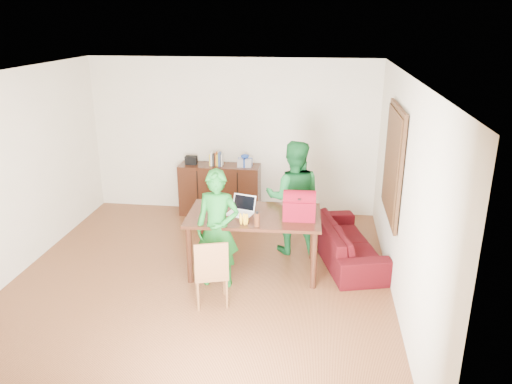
# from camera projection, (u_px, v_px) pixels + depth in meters

# --- Properties ---
(room) EXTENTS (5.20, 5.70, 2.90)m
(room) POSITION_uv_depth(u_px,v_px,m) (198.00, 187.00, 6.26)
(room) COLOR #412010
(room) RESTS_ON ground
(table) EXTENTS (1.81, 1.06, 0.83)m
(table) POSITION_uv_depth(u_px,v_px,m) (254.00, 222.00, 6.71)
(table) COLOR black
(table) RESTS_ON ground
(chair) EXTENTS (0.49, 0.48, 0.87)m
(chair) POSITION_uv_depth(u_px,v_px,m) (211.00, 284.00, 6.06)
(chair) COLOR brown
(chair) RESTS_ON ground
(person_near) EXTENTS (0.59, 0.41, 1.56)m
(person_near) POSITION_uv_depth(u_px,v_px,m) (218.00, 229.00, 6.34)
(person_near) COLOR #16631E
(person_near) RESTS_ON ground
(person_far) EXTENTS (0.84, 0.66, 1.69)m
(person_far) POSITION_uv_depth(u_px,v_px,m) (293.00, 198.00, 7.25)
(person_far) COLOR #155F28
(person_far) RESTS_ON ground
(laptop) EXTENTS (0.38, 0.31, 0.23)m
(laptop) POSITION_uv_depth(u_px,v_px,m) (240.00, 211.00, 6.66)
(laptop) COLOR white
(laptop) RESTS_ON table
(bananas) EXTENTS (0.18, 0.14, 0.06)m
(bananas) POSITION_uv_depth(u_px,v_px,m) (244.00, 222.00, 6.33)
(bananas) COLOR #C39316
(bananas) RESTS_ON table
(bottle) EXTENTS (0.08, 0.08, 0.19)m
(bottle) POSITION_uv_depth(u_px,v_px,m) (257.00, 219.00, 6.27)
(bottle) COLOR #542613
(bottle) RESTS_ON table
(red_bag) EXTENTS (0.42, 0.25, 0.31)m
(red_bag) POSITION_uv_depth(u_px,v_px,m) (299.00, 208.00, 6.47)
(red_bag) COLOR maroon
(red_bag) RESTS_ON table
(sofa) EXTENTS (1.17, 1.98, 0.54)m
(sofa) POSITION_uv_depth(u_px,v_px,m) (346.00, 241.00, 7.20)
(sofa) COLOR #3F0813
(sofa) RESTS_ON ground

